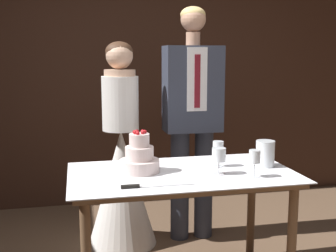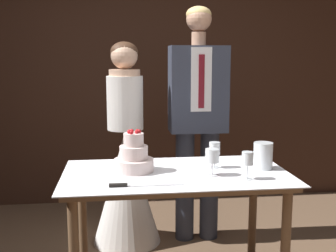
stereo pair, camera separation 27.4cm
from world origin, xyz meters
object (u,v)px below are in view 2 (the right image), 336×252
wine_glass_near (215,150)px  wine_glass_far (248,160)px  tiered_cake (134,157)px  groom (198,113)px  cake_table (176,188)px  hurricane_candle (263,156)px  wine_glass_middle (212,157)px  bride (126,171)px  cake_knife (132,185)px

wine_glass_near → wine_glass_far: size_ratio=1.02×
tiered_cake → groom: (0.54, 0.73, 0.17)m
cake_table → hurricane_candle: bearing=1.9°
hurricane_candle → wine_glass_far: bearing=-128.4°
wine_glass_middle → groom: groom is taller
cake_table → hurricane_candle: (0.55, 0.02, 0.18)m
wine_glass_far → tiered_cake: bearing=158.4°
tiered_cake → wine_glass_far: bearing=-21.6°
cake_table → groom: bearing=70.2°
wine_glass_far → groom: (-0.10, 0.99, 0.14)m
wine_glass_near → wine_glass_far: bearing=-65.0°
tiered_cake → groom: bearing=53.8°
wine_glass_middle → groom: size_ratio=0.09×
tiered_cake → bride: size_ratio=0.16×
cake_table → hurricane_candle: 0.58m
tiered_cake → bride: 0.79m
bride → wine_glass_middle: bearing=-61.0°
cake_table → wine_glass_middle: 0.30m
wine_glass_far → cake_table: bearing=153.3°
wine_glass_middle → wine_glass_near: bearing=72.4°
wine_glass_near → bride: bride is taller
groom → wine_glass_far: bearing=-84.3°
tiered_cake → groom: 0.93m
cake_table → cake_knife: bearing=-137.7°
wine_glass_near → groom: groom is taller
cake_table → groom: groom is taller
wine_glass_middle → bride: size_ratio=0.10×
wine_glass_near → bride: 0.95m
cake_table → wine_glass_middle: wine_glass_middle is taller
wine_glass_near → wine_glass_middle: wine_glass_near is taller
wine_glass_near → wine_glass_far: wine_glass_near is taller
wine_glass_far → hurricane_candle: size_ratio=0.96×
cake_table → tiered_cake: 0.32m
tiered_cake → wine_glass_far: size_ratio=1.61×
wine_glass_far → groom: groom is taller
hurricane_candle → cake_table: bearing=-178.1°
tiered_cake → hurricane_candle: (0.80, -0.04, -0.01)m
wine_glass_middle → hurricane_candle: bearing=17.1°
wine_glass_far → wine_glass_near: bearing=115.0°
wine_glass_near → groom: bearing=87.7°
bride → groom: groom is taller
hurricane_candle → cake_knife: bearing=-161.9°
cake_table → tiered_cake: size_ratio=5.27×
bride → cake_table: bearing=-70.2°
groom → cake_knife: bearing=-118.3°
wine_glass_middle → wine_glass_far: 0.21m
cake_knife → wine_glass_middle: 0.52m
wine_glass_near → groom: (0.03, 0.71, 0.14)m
hurricane_candle → groom: (-0.27, 0.77, 0.17)m
tiered_cake → cake_knife: (-0.03, -0.31, -0.08)m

